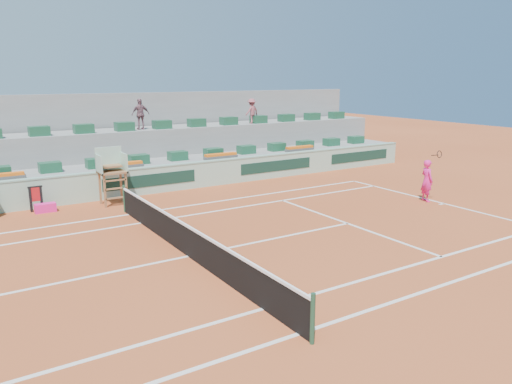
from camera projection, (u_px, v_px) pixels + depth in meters
ground at (188, 256)px, 14.98m from camera, size 90.00×90.00×0.00m
seating_tier_lower at (93, 177)px, 23.65m from camera, size 36.00×4.00×1.20m
seating_tier_upper at (83, 158)px, 24.81m from camera, size 36.00×2.40×2.60m
stadium_back_wall at (74, 137)px, 25.92m from camera, size 36.00×0.40×4.40m
player_bag at (45, 208)px, 19.82m from camera, size 0.80×0.35×0.35m
spectator_mid at (141, 114)px, 25.47m from camera, size 0.92×0.38×1.57m
spectator_right at (252, 111)px, 28.80m from camera, size 1.02×0.73×1.43m
court_lines at (188, 256)px, 14.98m from camera, size 23.89×11.09×0.01m
tennis_net at (188, 240)px, 14.86m from camera, size 0.10×11.97×1.10m
advertising_hoarding at (106, 185)px, 21.84m from camera, size 36.00×0.34×1.26m
umpire_chair at (111, 168)px, 20.80m from camera, size 1.10×0.90×2.40m
seat_row_lower at (96, 163)px, 22.72m from camera, size 32.90×0.60×0.44m
seat_row_upper at (84, 129)px, 23.97m from camera, size 32.90×0.60×0.44m
flower_planters at (66, 171)px, 21.30m from camera, size 26.80×0.36×0.28m
towel_rack at (36, 197)px, 19.85m from camera, size 0.55×0.09×1.03m
tennis_player at (427, 180)px, 21.41m from camera, size 0.58×0.94×2.28m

